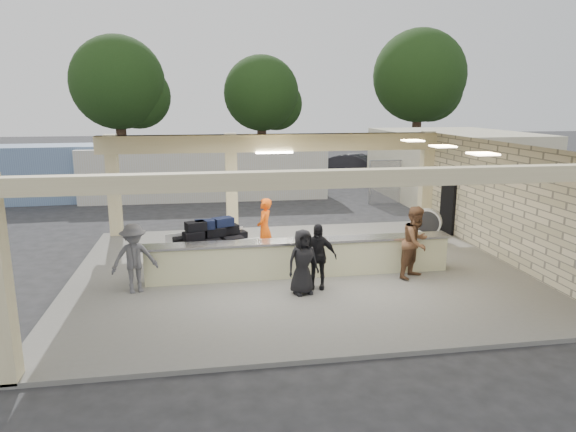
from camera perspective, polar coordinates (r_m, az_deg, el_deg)
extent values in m
plane|color=#252628|center=(14.24, 1.03, -6.34)|extent=(120.00, 120.00, 0.00)
cube|color=slate|center=(14.22, 1.03, -6.15)|extent=(12.00, 10.00, 0.10)
cube|color=beige|center=(13.51, 1.09, 7.84)|extent=(12.00, 10.00, 0.02)
cube|color=beige|center=(15.96, 22.76, 1.25)|extent=(0.02, 10.00, 3.50)
cube|color=black|center=(18.78, 17.34, 1.39)|extent=(0.10, 0.95, 2.10)
cube|color=beige|center=(18.21, -1.65, 8.14)|extent=(12.00, 0.50, 0.60)
cube|color=beige|center=(8.83, 6.79, 4.19)|extent=(12.00, 0.30, 0.30)
cube|color=beige|center=(18.47, -18.81, 3.16)|extent=(0.40, 0.40, 3.50)
cube|color=beige|center=(18.24, -6.30, 3.65)|extent=(0.40, 0.40, 3.50)
cube|color=beige|center=(20.03, 15.07, 4.10)|extent=(0.40, 0.40, 3.50)
cube|color=white|center=(17.99, -1.53, 7.06)|extent=(1.30, 0.12, 0.06)
cube|color=#FFEABF|center=(16.05, 13.69, 8.15)|extent=(0.55, 0.55, 0.04)
cube|color=#FFEABF|center=(14.23, 16.82, 7.43)|extent=(0.55, 0.55, 0.04)
cube|color=#FFEABF|center=(12.47, 20.84, 6.48)|extent=(0.55, 0.55, 0.04)
cube|color=beige|center=(13.60, 1.42, -4.82)|extent=(8.00, 0.50, 0.90)
cube|color=#B7B7BC|center=(13.46, 1.43, -2.79)|extent=(8.20, 0.58, 0.06)
cube|color=white|center=(14.48, -8.44, -3.45)|extent=(2.58, 1.93, 0.11)
cylinder|color=black|center=(13.91, -11.48, -5.84)|extent=(0.20, 0.38, 0.37)
cylinder|color=black|center=(14.85, -12.36, -4.68)|extent=(0.20, 0.38, 0.37)
cylinder|color=black|center=(14.39, -4.29, -4.97)|extent=(0.20, 0.38, 0.37)
cylinder|color=black|center=(15.31, -5.60, -3.92)|extent=(0.20, 0.38, 0.37)
cube|color=white|center=(15.07, -9.18, -2.10)|extent=(2.24, 0.64, 0.28)
cube|color=white|center=(13.79, -7.67, -3.45)|extent=(2.24, 0.64, 0.28)
cube|color=black|center=(14.00, -11.05, -3.36)|extent=(0.61, 0.48, 0.24)
cube|color=black|center=(14.15, -8.51, -3.09)|extent=(0.61, 0.48, 0.24)
cube|color=black|center=(14.33, -6.03, -2.82)|extent=(0.61, 0.48, 0.24)
cube|color=black|center=(14.52, -11.56, -2.80)|extent=(0.61, 0.48, 0.24)
cube|color=black|center=(14.67, -9.10, -2.55)|extent=(0.61, 0.48, 0.24)
cube|color=black|center=(14.84, -6.70, -2.30)|extent=(0.61, 0.48, 0.24)
cube|color=black|center=(14.06, -10.45, -2.22)|extent=(0.61, 0.48, 0.24)
cube|color=black|center=(14.39, -8.14, -1.79)|extent=(0.61, 0.48, 0.24)
cube|color=black|center=(14.69, -6.62, -1.44)|extent=(0.61, 0.48, 0.24)
cube|color=black|center=(14.54, -10.19, -1.71)|extent=(0.61, 0.48, 0.24)
cube|color=black|center=(14.26, -9.24, -0.93)|extent=(0.61, 0.48, 0.24)
cube|color=black|center=(14.49, -7.22, -0.64)|extent=(0.61, 0.48, 0.24)
cube|color=#590F0C|center=(13.90, -11.33, -3.50)|extent=(0.61, 0.48, 0.24)
cube|color=black|center=(14.92, -5.69, -2.19)|extent=(0.61, 0.48, 0.24)
cube|color=black|center=(14.71, -8.89, -1.49)|extent=(0.61, 0.48, 0.24)
cube|color=black|center=(14.11, -10.22, -1.11)|extent=(0.61, 0.48, 0.24)
cylinder|color=white|center=(17.83, 15.25, -0.68)|extent=(0.93, 0.76, 0.91)
cylinder|color=black|center=(17.83, 15.25, -0.68)|extent=(0.86, 0.74, 0.81)
cube|color=white|center=(17.81, 14.28, -1.98)|extent=(0.06, 0.51, 0.30)
cube|color=white|center=(18.06, 16.05, -1.89)|extent=(0.06, 0.51, 0.30)
imported|color=#FF580D|center=(14.93, -2.62, -1.44)|extent=(0.59, 0.75, 1.80)
imported|color=brown|center=(13.73, 14.04, -2.85)|extent=(0.99, 0.88, 1.91)
imported|color=black|center=(12.64, 3.25, -4.47)|extent=(1.02, 0.63, 1.64)
imported|color=#4F4F54|center=(12.87, -16.72, -4.53)|extent=(1.17, 0.71, 1.70)
imported|color=black|center=(12.26, 1.65, -5.11)|extent=(0.83, 0.50, 1.59)
imported|color=white|center=(28.47, 15.42, 4.36)|extent=(5.55, 3.34, 1.49)
imported|color=white|center=(31.21, 21.77, 4.44)|extent=(4.35, 3.38, 1.30)
imported|color=black|center=(30.67, 7.84, 5.34)|extent=(4.79, 4.04, 1.56)
cube|color=silver|center=(25.15, -9.10, 4.77)|extent=(11.56, 2.45, 2.50)
cube|color=#708EB3|center=(26.80, -26.50, 4.22)|extent=(10.19, 2.90, 2.62)
cylinder|color=gray|center=(23.73, 9.05, 3.70)|extent=(0.06, 0.06, 2.00)
cylinder|color=gray|center=(24.43, 13.52, 3.76)|extent=(0.06, 0.06, 2.00)
cylinder|color=gray|center=(25.27, 17.71, 3.80)|extent=(0.06, 0.06, 2.00)
cylinder|color=gray|center=(26.24, 21.62, 3.82)|extent=(0.06, 0.06, 2.00)
cylinder|color=gray|center=(27.32, 25.23, 3.81)|extent=(0.06, 0.06, 2.00)
cylinder|color=gray|center=(28.49, 28.56, 3.80)|extent=(0.06, 0.06, 2.00)
cube|color=gray|center=(26.24, 21.62, 3.82)|extent=(12.00, 0.02, 2.00)
cylinder|color=gray|center=(26.12, 21.80, 5.98)|extent=(12.00, 0.05, 0.05)
cylinder|color=#382619|center=(37.73, -18.01, 8.44)|extent=(0.70, 0.70, 4.50)
sphere|color=black|center=(37.67, -18.39, 13.90)|extent=(6.30, 6.30, 6.30)
sphere|color=black|center=(38.09, -16.33, 12.65)|extent=(4.50, 4.50, 4.50)
cylinder|color=#382619|center=(39.58, -2.93, 8.84)|extent=(0.70, 0.70, 4.00)
sphere|color=black|center=(39.49, -2.98, 13.48)|extent=(5.60, 5.60, 5.60)
sphere|color=black|center=(40.24, -1.33, 12.34)|extent=(4.00, 4.00, 4.00)
cylinder|color=#382619|center=(41.68, 14.08, 9.37)|extent=(0.70, 0.70, 5.00)
sphere|color=black|center=(41.66, 14.39, 14.86)|extent=(7.00, 7.00, 7.00)
sphere|color=black|center=(42.67, 15.50, 13.39)|extent=(5.00, 5.00, 5.00)
cube|color=beige|center=(26.30, 17.80, 5.44)|extent=(6.00, 8.00, 3.20)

